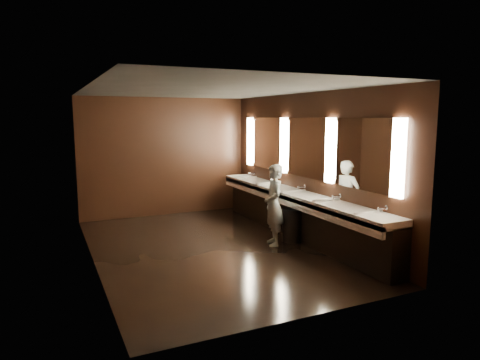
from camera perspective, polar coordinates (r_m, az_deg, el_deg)
name	(u,v)px	position (r m, az deg, el deg)	size (l,w,h in m)	color
floor	(211,248)	(7.82, -3.91, -9.02)	(6.00, 6.00, 0.00)	black
ceiling	(209,90)	(7.48, -4.13, 11.92)	(4.00, 6.00, 0.02)	#2D2D2B
wall_back	(165,157)	(10.36, -9.96, 3.06)	(4.00, 0.02, 2.80)	black
wall_front	(305,201)	(4.87, 8.71, -2.76)	(4.00, 0.02, 2.80)	black
wall_left	(90,178)	(7.06, -19.35, 0.30)	(0.02, 6.00, 2.80)	black
wall_right	(306,166)	(8.44, 8.78, 1.91)	(0.02, 6.00, 2.80)	black
sink_counter	(296,212)	(8.47, 7.48, -4.24)	(0.55, 5.40, 1.01)	black
mirror_band	(305,148)	(8.39, 8.72, 4.28)	(0.06, 5.03, 1.15)	#FCEAC4
person	(274,205)	(7.85, 4.53, -3.32)	(0.54, 0.36, 1.49)	#8CBAD2
trash_bin	(293,225)	(8.21, 7.04, -5.96)	(0.40, 0.40, 0.62)	black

